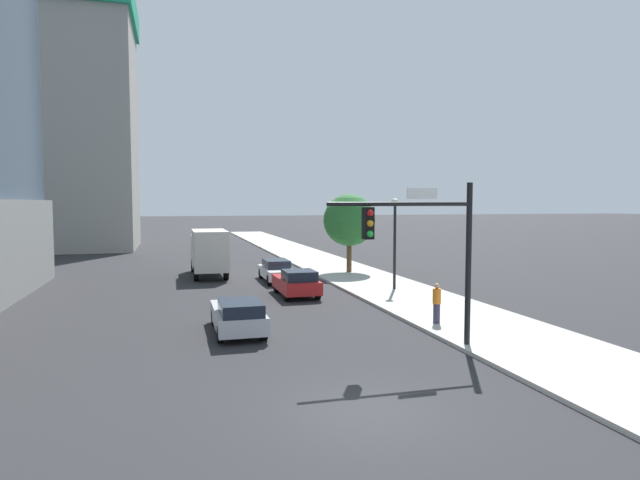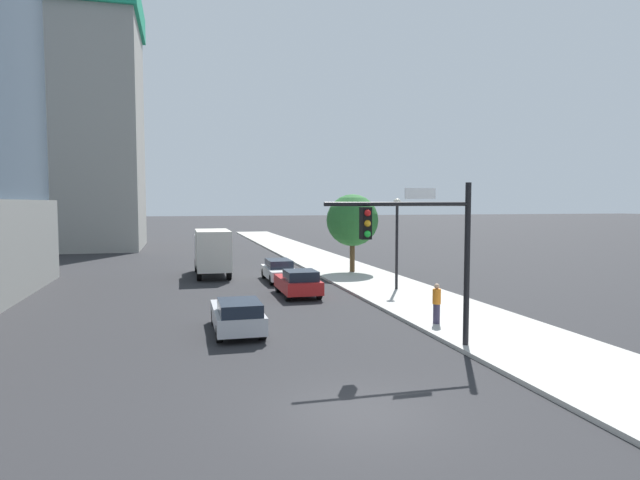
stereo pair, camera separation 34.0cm
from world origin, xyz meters
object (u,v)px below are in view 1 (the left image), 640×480
street_tree (349,220)px  pedestrian_orange_shirt (437,303)px  box_truck (209,250)px  traffic_light_pole (424,238)px  construction_building (75,110)px  car_white (277,270)px  street_lamp (395,229)px  car_silver (238,315)px  car_red (297,283)px

street_tree → pedestrian_orange_shirt: (-1.80, -16.73, -2.85)m
box_truck → street_tree: bearing=-7.2°
pedestrian_orange_shirt → traffic_light_pole: bearing=-124.5°
traffic_light_pole → construction_building: bearing=110.7°
street_tree → car_white: street_tree is taller
pedestrian_orange_shirt → street_lamp: bearing=78.0°
street_lamp → street_tree: street_tree is taller
construction_building → traffic_light_pole: size_ratio=6.25×
car_silver → box_truck: bearing=90.0°
construction_building → car_red: size_ratio=8.49×
street_tree → pedestrian_orange_shirt: street_tree is taller
car_silver → street_lamp: bearing=37.7°
street_lamp → box_truck: 13.70m
traffic_light_pole → street_tree: (4.07, 20.04, -0.09)m
street_tree → pedestrian_orange_shirt: size_ratio=3.38×
construction_building → car_silver: (12.33, -43.61, -14.49)m
street_tree → car_silver: (-9.82, -15.73, -3.12)m
street_lamp → street_tree: 8.12m
traffic_light_pole → box_truck: bearing=105.1°
traffic_light_pole → box_truck: traffic_light_pole is taller
traffic_light_pole → car_silver: 7.87m
pedestrian_orange_shirt → box_truck: bearing=114.0°
car_white → pedestrian_orange_shirt: pedestrian_orange_shirt is taller
street_tree → pedestrian_orange_shirt: 17.07m
box_truck → car_white: bearing=-41.5°
car_white → pedestrian_orange_shirt: bearing=-74.7°
traffic_light_pole → car_silver: (-5.74, 4.31, -3.21)m
street_lamp → car_white: (-5.77, 5.76, -2.88)m
car_silver → box_truck: size_ratio=0.65×
car_red → pedestrian_orange_shirt: (3.94, -8.55, 0.24)m
traffic_light_pole → car_red: (-1.67, 11.85, -3.17)m
traffic_light_pole → street_tree: bearing=78.5°
traffic_light_pole → car_white: 18.05m
car_red → car_silver: bearing=-118.4°
car_red → pedestrian_orange_shirt: size_ratio=2.52×
box_truck → pedestrian_orange_shirt: box_truck is taller
construction_building → street_lamp: size_ratio=6.79×
construction_building → pedestrian_orange_shirt: bearing=-65.5°
street_tree → car_white: 6.95m
car_silver → car_red: (4.07, 7.54, 0.03)m
street_lamp → pedestrian_orange_shirt: size_ratio=3.15×
car_silver → box_truck: 17.01m
street_tree → car_white: (-5.75, -2.35, -3.12)m
box_truck → construction_building: bearing=114.8°
construction_building → street_lamp: (22.17, -36.00, -11.61)m
traffic_light_pole → pedestrian_orange_shirt: traffic_light_pole is taller
car_red → pedestrian_orange_shirt: bearing=-65.2°
construction_building → street_lamp: 43.84m
construction_building → car_silver: bearing=-74.2°
pedestrian_orange_shirt → car_red: bearing=114.8°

